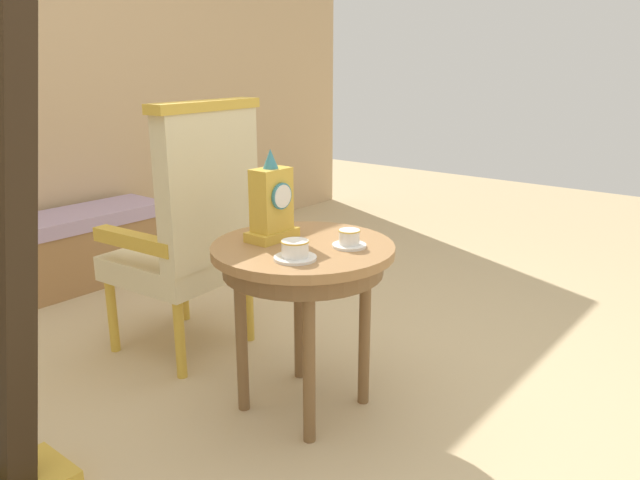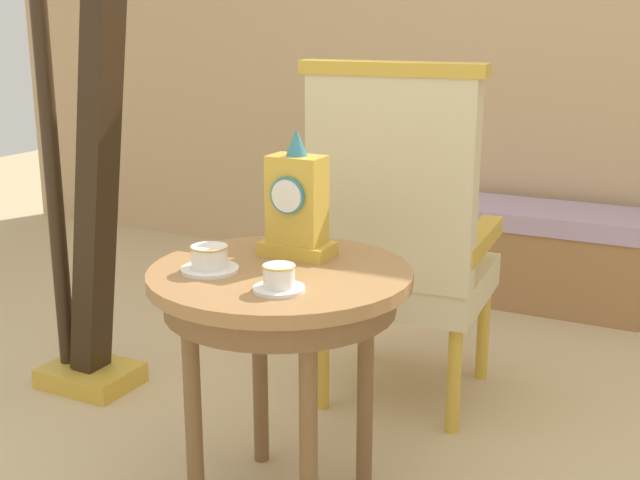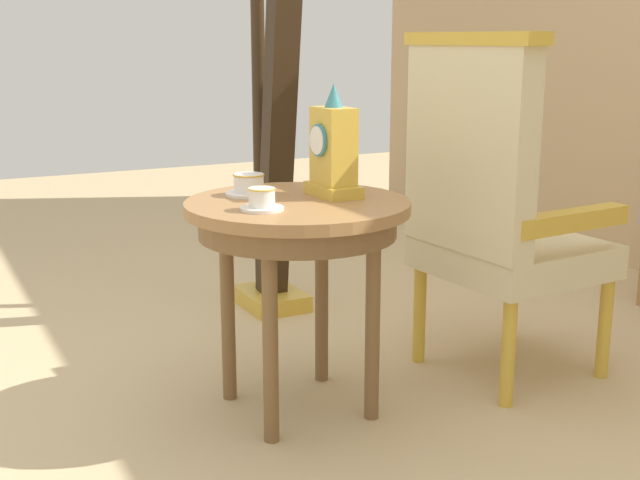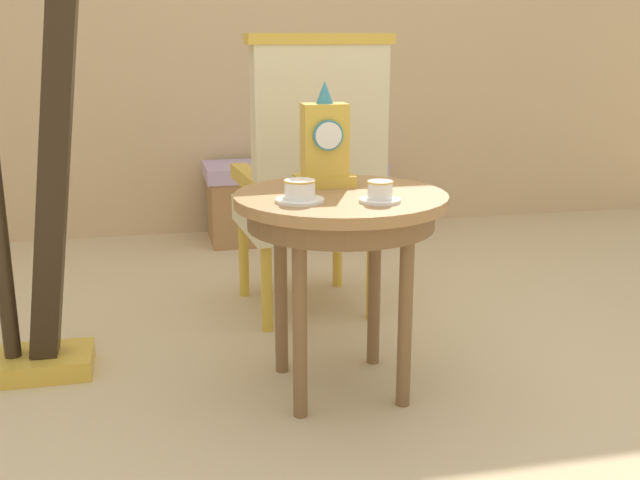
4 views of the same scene
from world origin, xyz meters
TOP-DOWN VIEW (x-y plane):
  - ground_plane at (0.00, 0.00)m, footprint 10.00×10.00m
  - side_table at (0.01, 0.02)m, footprint 0.67×0.67m
  - teacup_left at (-0.14, -0.08)m, footprint 0.14×0.14m
  - teacup_right at (0.09, -0.13)m, footprint 0.12×0.12m
  - mantel_clock at (-0.01, 0.15)m, footprint 0.19×0.11m
  - armchair at (0.06, 0.70)m, footprint 0.58×0.57m
  - harp at (-0.92, 0.35)m, footprint 0.40×0.24m

SIDE VIEW (x-z plane):
  - ground_plane at x=0.00m, z-range 0.00..0.00m
  - side_table at x=0.01m, z-range 0.25..0.90m
  - armchair at x=0.06m, z-range 0.02..1.16m
  - teacup_right at x=0.09m, z-range 0.65..0.72m
  - teacup_left at x=-0.14m, z-range 0.65..0.72m
  - harp at x=-0.92m, z-range -0.17..1.56m
  - mantel_clock at x=-0.01m, z-range 0.62..0.96m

